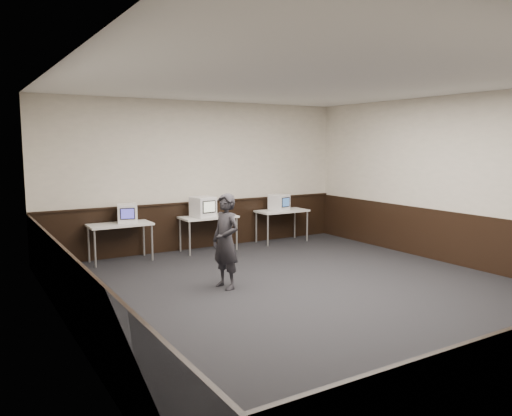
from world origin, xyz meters
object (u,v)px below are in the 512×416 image
(emac_center, at_px, (203,207))
(person, at_px, (226,241))
(desk_center, at_px, (208,219))
(emac_left, at_px, (127,213))
(desk_left, at_px, (120,227))
(desk_right, at_px, (282,213))
(emac_right, at_px, (279,202))

(emac_center, distance_m, person, 2.77)
(desk_center, relative_size, emac_left, 2.51)
(emac_left, bearing_deg, desk_left, -155.13)
(desk_right, bearing_deg, emac_left, 179.60)
(desk_center, height_order, person, person)
(desk_center, distance_m, desk_right, 1.90)
(emac_right, height_order, person, person)
(emac_left, bearing_deg, desk_right, 15.50)
(person, bearing_deg, desk_right, 120.66)
(emac_left, bearing_deg, person, -58.30)
(emac_right, bearing_deg, desk_center, 162.79)
(desk_center, relative_size, emac_right, 2.48)
(emac_center, relative_size, emac_right, 1.07)
(desk_right, distance_m, emac_center, 2.05)
(desk_left, distance_m, desk_right, 3.80)
(emac_right, relative_size, person, 0.32)
(desk_center, bearing_deg, emac_center, -168.88)
(desk_right, xyz_separation_m, emac_left, (-3.64, 0.03, 0.26))
(emac_left, bearing_deg, emac_center, 14.05)
(desk_left, distance_m, desk_center, 1.90)
(desk_right, bearing_deg, emac_right, 175.00)
(desk_center, xyz_separation_m, person, (-0.98, -2.66, 0.08))
(emac_center, distance_m, emac_right, 1.96)
(desk_center, relative_size, emac_center, 2.33)
(desk_center, relative_size, desk_right, 1.00)
(desk_center, distance_m, emac_left, 1.76)
(emac_center, xyz_separation_m, person, (-0.85, -2.63, -0.21))
(desk_right, distance_m, emac_left, 3.65)
(desk_left, relative_size, emac_center, 2.33)
(desk_left, relative_size, person, 0.79)
(desk_center, distance_m, person, 2.83)
(emac_right, bearing_deg, person, -153.91)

